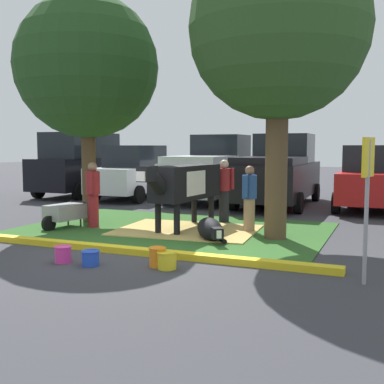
% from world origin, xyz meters
% --- Properties ---
extents(ground_plane, '(80.00, 80.00, 0.00)m').
position_xyz_m(ground_plane, '(0.00, 0.00, 0.00)').
color(ground_plane, '#38383D').
extents(grass_island, '(7.18, 4.94, 0.02)m').
position_xyz_m(grass_island, '(-0.45, 2.28, 0.01)').
color(grass_island, '#2D5B23').
rests_on(grass_island, ground).
extents(curb_yellow, '(8.38, 0.24, 0.12)m').
position_xyz_m(curb_yellow, '(-0.45, -0.34, 0.06)').
color(curb_yellow, yellow).
rests_on(curb_yellow, ground).
extents(hay_bedding, '(3.37, 2.63, 0.04)m').
position_xyz_m(hay_bedding, '(-0.04, 2.24, 0.03)').
color(hay_bedding, tan).
rests_on(hay_bedding, ground).
extents(shade_tree_left, '(3.68, 3.68, 5.87)m').
position_xyz_m(shade_tree_left, '(-2.97, 2.55, 4.01)').
color(shade_tree_left, '#4C3823').
rests_on(shade_tree_left, ground).
extents(shade_tree_right, '(3.76, 3.76, 6.29)m').
position_xyz_m(shade_tree_right, '(2.08, 2.12, 4.37)').
color(shade_tree_right, brown).
rests_on(shade_tree_right, ground).
extents(cow_holstein, '(0.92, 3.13, 1.58)m').
position_xyz_m(cow_holstein, '(-0.16, 2.33, 1.13)').
color(cow_holstein, black).
rests_on(cow_holstein, ground).
extents(calf_lying, '(1.02, 1.25, 0.48)m').
position_xyz_m(calf_lying, '(0.86, 1.40, 0.24)').
color(calf_lying, black).
rests_on(calf_lying, ground).
extents(person_handler, '(0.34, 0.50, 1.60)m').
position_xyz_m(person_handler, '(-2.35, 1.80, 0.86)').
color(person_handler, maroon).
rests_on(person_handler, ground).
extents(person_visitor_near, '(0.34, 0.53, 1.54)m').
position_xyz_m(person_visitor_near, '(1.34, 2.67, 0.82)').
color(person_visitor_near, '#9E7F5B').
rests_on(person_visitor_near, ground).
extents(person_visitor_far, '(0.53, 0.34, 1.64)m').
position_xyz_m(person_visitor_far, '(0.34, 3.80, 0.88)').
color(person_visitor_far, black).
rests_on(person_visitor_far, ground).
extents(wheelbarrow, '(0.77, 1.62, 0.63)m').
position_xyz_m(wheelbarrow, '(-2.95, 1.45, 0.39)').
color(wheelbarrow, gray).
rests_on(wheelbarrow, ground).
extents(parking_sign, '(0.15, 0.44, 2.12)m').
position_xyz_m(parking_sign, '(4.04, -0.74, 1.49)').
color(parking_sign, '#99999E').
rests_on(parking_sign, ground).
extents(bucket_pink, '(0.30, 0.30, 0.29)m').
position_xyz_m(bucket_pink, '(-0.79, -1.37, 0.15)').
color(bucket_pink, '#EA3893').
rests_on(bucket_pink, ground).
extents(bucket_blue, '(0.32, 0.32, 0.26)m').
position_xyz_m(bucket_blue, '(-0.24, -1.36, 0.13)').
color(bucket_blue, blue).
rests_on(bucket_blue, ground).
extents(bucket_orange, '(0.29, 0.29, 0.33)m').
position_xyz_m(bucket_orange, '(0.83, -1.01, 0.17)').
color(bucket_orange, orange).
rests_on(bucket_orange, ground).
extents(bucket_yellow, '(0.33, 0.33, 0.29)m').
position_xyz_m(bucket_yellow, '(1.03, -1.07, 0.15)').
color(bucket_yellow, yellow).
rests_on(bucket_yellow, ground).
extents(suv_black, '(2.14, 4.61, 2.52)m').
position_xyz_m(suv_black, '(-7.22, 8.09, 1.27)').
color(suv_black, black).
rests_on(suv_black, ground).
extents(hatchback_white, '(2.04, 4.41, 2.02)m').
position_xyz_m(hatchback_white, '(-4.65, 7.95, 0.98)').
color(hatchback_white, silver).
rests_on(hatchback_white, ground).
extents(pickup_truck_maroon, '(2.24, 5.41, 2.42)m').
position_xyz_m(pickup_truck_maroon, '(-1.71, 8.56, 1.11)').
color(pickup_truck_maroon, silver).
rests_on(pickup_truck_maroon, ground).
extents(pickup_truck_black, '(2.24, 5.41, 2.42)m').
position_xyz_m(pickup_truck_black, '(0.82, 8.07, 1.11)').
color(pickup_truck_black, black).
rests_on(pickup_truck_black, ground).
extents(sedan_red, '(2.04, 4.41, 2.02)m').
position_xyz_m(sedan_red, '(3.75, 8.03, 0.98)').
color(sedan_red, red).
rests_on(sedan_red, ground).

